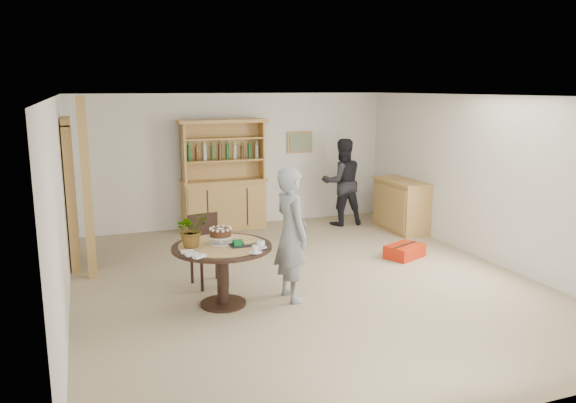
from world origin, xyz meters
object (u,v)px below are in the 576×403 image
Objects in this scene: dining_table at (222,257)px; adult_person at (342,182)px; dining_chair at (207,245)px; teen_boy at (291,234)px; hutch at (224,193)px; sideboard at (401,205)px; red_suitcase at (405,251)px.

dining_table is 0.72× the size of adult_person.
teen_boy is (0.86, -0.93, 0.30)m from dining_chair.
hutch is 3.00m from dining_chair.
hutch reaches higher than sideboard.
sideboard is 1.05× the size of dining_table.
adult_person reaches higher than dining_chair.
sideboard is 0.75× the size of teen_boy.
red_suitcase is at bearing -119.28° from sideboard.
sideboard reaches higher than dining_table.
hutch is 3.77m from teen_boy.
sideboard is 1.77× the size of red_suitcase.
hutch is at bearing 104.53° from red_suitcase.
dining_table is at bearing -148.58° from sideboard.
hutch is at bearing -6.28° from teen_boy.
dining_table is 1.27× the size of dining_chair.
adult_person is at bearing 45.65° from dining_table.
teen_boy is at bearing -141.02° from sideboard.
adult_person reaches higher than dining_table.
red_suitcase is (3.12, 0.91, -0.50)m from dining_table.
teen_boy is at bearing -6.71° from dining_table.
teen_boy is (-0.08, -3.77, 0.15)m from hutch.
dining_chair is at bearing 37.94° from teen_boy.
dining_table reaches higher than red_suitcase.
adult_person reaches higher than sideboard.
dining_chair is 3.17m from red_suitcase.
red_suitcase is (2.27, 1.01, -0.74)m from teen_boy.
sideboard is (3.04, -1.24, -0.22)m from hutch.
red_suitcase is at bearing -71.02° from teen_boy.
dining_table is 0.71× the size of teen_boy.
red_suitcase is (2.19, -2.76, -0.59)m from hutch.
dining_table is (-0.93, -3.67, -0.08)m from hutch.
hutch is 1.62× the size of sideboard.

